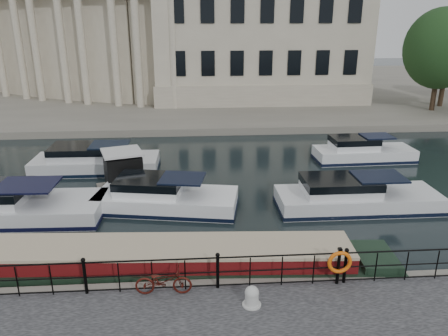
# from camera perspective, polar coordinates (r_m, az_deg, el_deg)

# --- Properties ---
(ground_plane) EXTENTS (160.00, 160.00, 0.00)m
(ground_plane) POSITION_cam_1_polar(r_m,az_deg,el_deg) (16.26, -1.28, -12.44)
(ground_plane) COLOR black
(ground_plane) RESTS_ON ground
(far_bank) EXTENTS (120.00, 42.00, 0.55)m
(far_bank) POSITION_cam_1_polar(r_m,az_deg,el_deg) (53.47, -3.44, 10.30)
(far_bank) COLOR #6B665B
(far_bank) RESTS_ON ground_plane
(railing) EXTENTS (24.14, 0.14, 1.22)m
(railing) POSITION_cam_1_polar(r_m,az_deg,el_deg) (13.71, -0.83, -13.09)
(railing) COLOR black
(railing) RESTS_ON near_quay
(civic_building) EXTENTS (53.55, 31.84, 16.85)m
(civic_building) POSITION_cam_1_polar(r_m,az_deg,el_deg) (48.55, -4.76, 17.39)
(civic_building) COLOR #ADA38C
(civic_building) RESTS_ON far_bank
(bicycle) EXTENTS (1.73, 0.65, 0.90)m
(bicycle) POSITION_cam_1_polar(r_m,az_deg,el_deg) (13.68, -7.92, -14.39)
(bicycle) COLOR #3F100B
(bicycle) RESTS_ON near_quay
(mooring_bollard) EXTENTS (0.56, 0.56, 0.63)m
(mooring_bollard) POSITION_cam_1_polar(r_m,az_deg,el_deg) (13.21, 3.66, -16.40)
(mooring_bollard) COLOR #B4B4B0
(mooring_bollard) RESTS_ON near_quay
(life_ring_post) EXTENTS (0.77, 0.20, 1.26)m
(life_ring_post) POSITION_cam_1_polar(r_m,az_deg,el_deg) (14.22, 14.85, -11.87)
(life_ring_post) COLOR black
(life_ring_post) RESTS_ON near_quay
(narrowboat) EXTENTS (16.17, 3.03, 1.59)m
(narrowboat) POSITION_cam_1_polar(r_m,az_deg,el_deg) (15.56, -7.86, -12.64)
(narrowboat) COLOR black
(narrowboat) RESTS_ON ground_plane
(harbour_hut) EXTENTS (3.16, 2.87, 2.16)m
(harbour_hut) POSITION_cam_1_polar(r_m,az_deg,el_deg) (22.94, -13.00, -0.58)
(harbour_hut) COLOR #6B665B
(harbour_hut) RESTS_ON ground_plane
(cabin_cruisers) EXTENTS (26.24, 9.70, 1.99)m
(cabin_cruisers) POSITION_cam_1_polar(r_m,az_deg,el_deg) (22.24, -5.79, -2.42)
(cabin_cruisers) COLOR silver
(cabin_cruisers) RESTS_ON ground_plane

